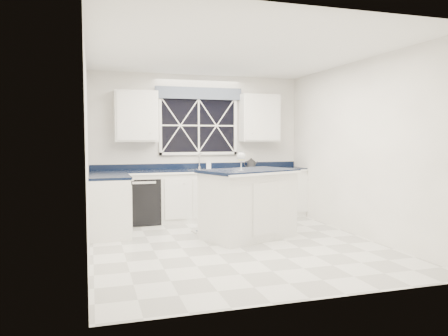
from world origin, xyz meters
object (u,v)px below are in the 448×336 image
object	(u,v)px
dishwasher	(142,200)
faucet	(200,160)
island	(248,203)
wine_glass	(241,157)
soap_bottle	(209,164)
kettle	(251,163)

from	to	relation	value
dishwasher	faucet	bearing A→B (deg)	10.02
island	wine_glass	bearing A→B (deg)	-156.85
dishwasher	island	size ratio (longest dim) A/B	0.51
island	wine_glass	size ratio (longest dim) A/B	5.73
faucet	wine_glass	distance (m)	1.97
faucet	island	bearing A→B (deg)	-80.08
dishwasher	faucet	xyz separation A→B (m)	(1.10, 0.19, 0.69)
island	soap_bottle	xyz separation A→B (m)	(-0.16, 1.70, 0.51)
dishwasher	wine_glass	size ratio (longest dim) A/B	2.93
dishwasher	wine_glass	world-z (taller)	wine_glass
dishwasher	kettle	xyz separation A→B (m)	(2.11, 0.13, 0.62)
faucet	kettle	xyz separation A→B (m)	(1.01, -0.07, -0.07)
faucet	kettle	bearing A→B (deg)	-3.82
island	faucet	bearing A→B (deg)	79.42
dishwasher	faucet	distance (m)	1.31
soap_bottle	faucet	bearing A→B (deg)	147.88
wine_glass	soap_bottle	distance (m)	1.87
wine_glass	soap_bottle	bearing A→B (deg)	89.81
dishwasher	faucet	size ratio (longest dim) A/B	2.72
island	kettle	bearing A→B (deg)	47.64
wine_glass	soap_bottle	xyz separation A→B (m)	(0.01, 1.86, -0.20)
dishwasher	soap_bottle	world-z (taller)	soap_bottle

